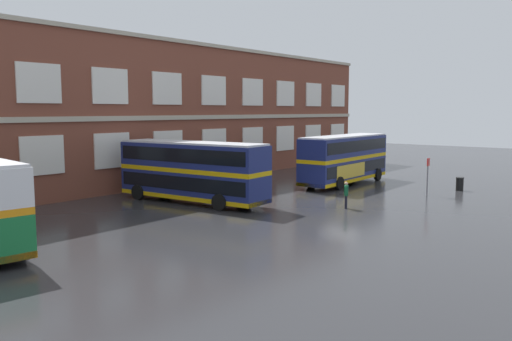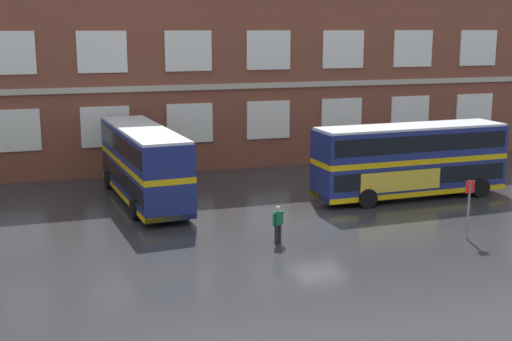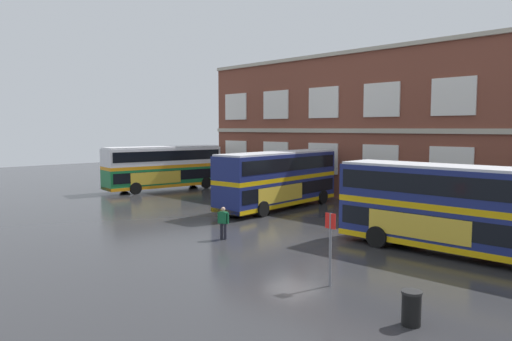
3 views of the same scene
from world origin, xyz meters
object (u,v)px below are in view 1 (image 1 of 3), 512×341
Objects in this scene: double_decker_middle at (192,171)px; bus_stand_flag at (428,173)px; station_litter_bin at (460,184)px; waiting_passenger at (346,194)px; double_decker_far at (345,158)px.

bus_stand_flag is (12.79, -11.16, -0.51)m from double_decker_middle.
bus_stand_flag reaches higher than station_litter_bin.
waiting_passenger is (4.49, -9.12, -1.22)m from double_decker_middle.
double_decker_middle reaches higher than station_litter_bin.
double_decker_far is at bearing 79.17° from bus_stand_flag.
double_decker_middle is 6.57× the size of waiting_passenger.
double_decker_far reaches higher than station_litter_bin.
double_decker_middle is at bearing 166.07° from double_decker_far.
station_litter_bin is (3.76, -1.13, -1.12)m from bus_stand_flag.
station_litter_bin is at bearing -14.70° from waiting_passenger.
double_decker_middle is 14.68m from double_decker_far.
station_litter_bin is (12.06, -3.16, -0.41)m from waiting_passenger.
double_decker_far reaches higher than waiting_passenger.
waiting_passenger is 8.58m from bus_stand_flag.
double_decker_middle and double_decker_far have the same top height.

